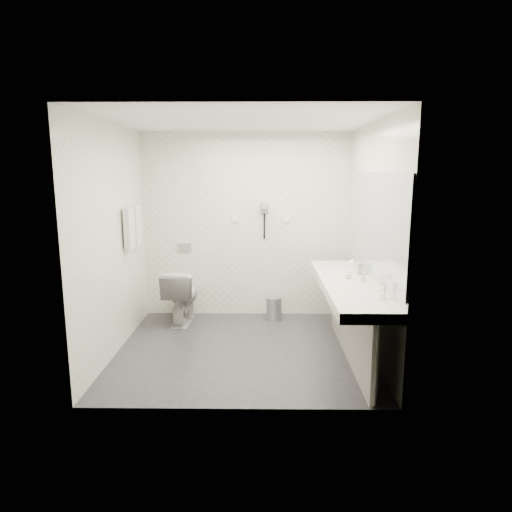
{
  "coord_description": "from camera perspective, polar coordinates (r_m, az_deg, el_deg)",
  "views": [
    {
      "loc": [
        0.21,
        -4.81,
        1.99
      ],
      "look_at": [
        0.15,
        0.15,
        1.05
      ],
      "focal_mm": 31.57,
      "sensor_mm": 36.0,
      "label": 1
    }
  ],
  "objects": [
    {
      "name": "floor",
      "position": [
        5.21,
        -1.7,
        -11.72
      ],
      "size": [
        2.8,
        2.8,
        0.0
      ],
      "primitive_type": "plane",
      "color": "#2A2B2F",
      "rests_on": "ground"
    },
    {
      "name": "pedal_bin",
      "position": [
        6.14,
        2.27,
        -6.73
      ],
      "size": [
        0.24,
        0.24,
        0.3
      ],
      "primitive_type": "cylinder",
      "rotation": [
        0.0,
        0.0,
        0.14
      ],
      "color": "#B2B5BA",
      "rests_on": "floor"
    },
    {
      "name": "dryer_cord",
      "position": [
        6.11,
        1.07,
        3.78
      ],
      "size": [
        0.02,
        0.02,
        0.35
      ],
      "primitive_type": "cylinder",
      "color": "black",
      "rests_on": "dryer_cradle"
    },
    {
      "name": "wall_back",
      "position": [
        6.16,
        -1.26,
        3.83
      ],
      "size": [
        2.8,
        0.0,
        2.8
      ],
      "primitive_type": "plane",
      "rotation": [
        1.57,
        0.0,
        0.0
      ],
      "color": "silver",
      "rests_on": "floor"
    },
    {
      "name": "faucet_near",
      "position": [
        4.25,
        15.84,
        -4.21
      ],
      "size": [
        0.04,
        0.04,
        0.15
      ],
      "primitive_type": "cylinder",
      "color": "silver",
      "rests_on": "vanity_counter"
    },
    {
      "name": "bin_lid",
      "position": [
        6.09,
        2.28,
        -5.32
      ],
      "size": [
        0.21,
        0.21,
        0.02
      ],
      "primitive_type": "cylinder",
      "color": "#B2B5BA",
      "rests_on": "pedal_bin"
    },
    {
      "name": "ceiling",
      "position": [
        4.84,
        -1.88,
        16.76
      ],
      "size": [
        2.8,
        2.8,
        0.0
      ],
      "primitive_type": "plane",
      "rotation": [
        3.14,
        0.0,
        0.0
      ],
      "color": "white",
      "rests_on": "wall_back"
    },
    {
      "name": "switch_plate_a",
      "position": [
        6.15,
        -2.67,
        4.74
      ],
      "size": [
        0.09,
        0.02,
        0.09
      ],
      "primitive_type": "cube",
      "color": "white",
      "rests_on": "wall_back"
    },
    {
      "name": "vanity_post_near",
      "position": [
        4.04,
        14.91,
        -13.24
      ],
      "size": [
        0.06,
        0.06,
        0.75
      ],
      "primitive_type": "cylinder",
      "color": "silver",
      "rests_on": "floor"
    },
    {
      "name": "vanity_counter",
      "position": [
        4.85,
        11.56,
        -3.7
      ],
      "size": [
        0.55,
        2.2,
        0.1
      ],
      "primitive_type": "cube",
      "color": "white",
      "rests_on": "floor"
    },
    {
      "name": "vanity_post_far",
      "position": [
        5.96,
        10.08,
        -5.17
      ],
      "size": [
        0.06,
        0.06,
        0.75
      ],
      "primitive_type": "cylinder",
      "color": "silver",
      "rests_on": "floor"
    },
    {
      "name": "soap_bottle_a",
      "position": [
        4.83,
        13.39,
        -2.6
      ],
      "size": [
        0.05,
        0.05,
        0.1
      ],
      "primitive_type": "imported",
      "rotation": [
        0.0,
        0.0,
        0.04
      ],
      "color": "beige",
      "rests_on": "vanity_counter"
    },
    {
      "name": "dryer_barrel",
      "position": [
        6.03,
        1.08,
        6.35
      ],
      "size": [
        0.08,
        0.14,
        0.08
      ],
      "primitive_type": "cylinder",
      "rotation": [
        1.57,
        0.0,
        0.0
      ],
      "color": "gray",
      "rests_on": "dryer_cradle"
    },
    {
      "name": "switch_plate_b",
      "position": [
        6.14,
        3.88,
        4.73
      ],
      "size": [
        0.09,
        0.02,
        0.09
      ],
      "primitive_type": "cube",
      "color": "white",
      "rests_on": "wall_back"
    },
    {
      "name": "flush_plate",
      "position": [
        6.28,
        -9.03,
        1.06
      ],
      "size": [
        0.18,
        0.02,
        0.12
      ],
      "primitive_type": "cube",
      "color": "#B2B5BA",
      "rests_on": "wall_back"
    },
    {
      "name": "soap_bottle_b",
      "position": [
        4.94,
        11.63,
        -2.31
      ],
      "size": [
        0.1,
        0.1,
        0.09
      ],
      "primitive_type": "imported",
      "rotation": [
        0.0,
        0.0,
        -0.76
      ],
      "color": "beige",
      "rests_on": "vanity_counter"
    },
    {
      "name": "basin_far",
      "position": [
        5.47,
        10.32,
        -1.65
      ],
      "size": [
        0.4,
        0.31,
        0.05
      ],
      "primitive_type": "ellipsoid",
      "color": "white",
      "rests_on": "vanity_counter"
    },
    {
      "name": "wall_left",
      "position": [
        5.13,
        -17.62,
        1.92
      ],
      "size": [
        0.0,
        2.6,
        2.6
      ],
      "primitive_type": "plane",
      "rotation": [
        1.57,
        0.0,
        1.57
      ],
      "color": "silver",
      "rests_on": "floor"
    },
    {
      "name": "towel_rail",
      "position": [
        5.6,
        -15.55,
        5.83
      ],
      "size": [
        0.02,
        0.62,
        0.02
      ],
      "primitive_type": "cylinder",
      "rotation": [
        1.57,
        0.0,
        0.0
      ],
      "color": "silver",
      "rests_on": "wall_left"
    },
    {
      "name": "towel_far",
      "position": [
        5.76,
        -14.96,
        3.78
      ],
      "size": [
        0.07,
        0.24,
        0.48
      ],
      "primitive_type": "cube",
      "color": "silver",
      "rests_on": "towel_rail"
    },
    {
      "name": "glass_left",
      "position": [
        5.18,
        13.27,
        -1.68
      ],
      "size": [
        0.07,
        0.07,
        0.11
      ],
      "primitive_type": "cylinder",
      "rotation": [
        0.0,
        0.0,
        -0.15
      ],
      "color": "silver",
      "rests_on": "vanity_counter"
    },
    {
      "name": "wall_front",
      "position": [
        3.6,
        -2.68,
        -1.18
      ],
      "size": [
        2.8,
        0.0,
        2.8
      ],
      "primitive_type": "plane",
      "rotation": [
        -1.57,
        0.0,
        0.0
      ],
      "color": "silver",
      "rests_on": "floor"
    },
    {
      "name": "dryer_cradle",
      "position": [
        6.1,
        1.08,
        6.12
      ],
      "size": [
        0.1,
        0.04,
        0.14
      ],
      "primitive_type": "cube",
      "color": "gray",
      "rests_on": "wall_back"
    },
    {
      "name": "basin_near",
      "position": [
        4.23,
        13.21,
        -5.43
      ],
      "size": [
        0.4,
        0.31,
        0.05
      ],
      "primitive_type": "ellipsoid",
      "color": "white",
      "rests_on": "vanity_counter"
    },
    {
      "name": "mirror",
      "position": [
        4.79,
        14.92,
        3.89
      ],
      "size": [
        0.02,
        2.2,
        1.05
      ],
      "primitive_type": "cube",
      "color": "#B2BCC6",
      "rests_on": "wall_right"
    },
    {
      "name": "vanity_panel",
      "position": [
        4.98,
        11.66,
        -8.44
      ],
      "size": [
        0.03,
        2.15,
        0.75
      ],
      "primitive_type": "cube",
      "color": "gray",
      "rests_on": "floor"
    },
    {
      "name": "faucet_far",
      "position": [
        5.48,
        12.36,
        -0.73
      ],
      "size": [
        0.04,
        0.04,
        0.15
      ],
      "primitive_type": "cylinder",
      "color": "silver",
      "rests_on": "vanity_counter"
    },
    {
      "name": "wall_right",
      "position": [
        5.01,
        14.42,
        1.89
      ],
      "size": [
        0.0,
        2.6,
        2.6
      ],
      "primitive_type": "plane",
      "rotation": [
        1.57,
        0.0,
        -1.57
      ],
      "color": "silver",
      "rests_on": "floor"
    },
    {
      "name": "glass_right",
      "position": [
        5.18,
        13.07,
        -1.69
      ],
      "size": [
        0.06,
        0.06,
        0.1
      ],
      "primitive_type": "cylinder",
      "rotation": [
        0.0,
        0.0,
        0.15
      ],
      "color": "silver",
      "rests_on": "vanity_counter"
    },
    {
      "name": "toilet",
      "position": [
        6.05,
        -9.4,
        -5.02
      ],
      "size": [
        0.45,
        0.74,
        0.72
      ],
      "primitive_type": "imported",
      "rotation": [
        0.0,
        0.0,
        3.08
      ],
      "color": "white",
      "rests_on": "floor"
    },
    {
      "name": "towel_near",
      "position": [
        5.49,
        -15.74,
        3.42
      ],
      "size": [
        0.07,
        0.24,
        0.48
      ],
      "primitive_type": "cube",
      "color": "silver",
      "rests_on": "towel_rail"
    }
  ]
}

